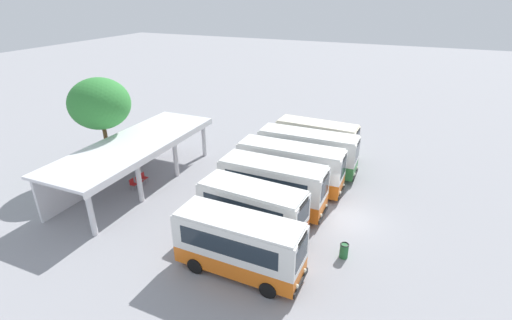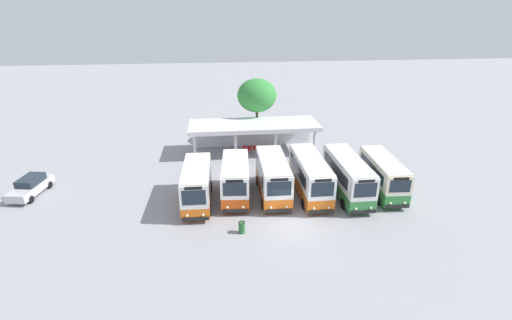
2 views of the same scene
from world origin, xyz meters
name	(u,v)px [view 1 (image 1 of 2)]	position (x,y,z in m)	size (l,w,h in m)	color
ground_plane	(347,219)	(0.00, 0.00, 0.00)	(180.00, 180.00, 0.00)	#939399
city_bus_nearest_orange	(239,243)	(-7.30, 4.33, 1.84)	(2.42, 6.88, 3.34)	black
city_bus_second_in_row	(252,209)	(-4.04, 5.03, 1.84)	(2.71, 6.64, 3.34)	black
city_bus_middle_cream	(273,184)	(-0.79, 5.00, 1.91)	(2.52, 7.22, 3.47)	black
city_bus_fourth_amber	(290,165)	(2.47, 4.86, 1.90)	(2.33, 7.89, 3.46)	black
city_bus_fifth_blue	(307,151)	(5.73, 4.49, 1.89)	(2.34, 8.01, 3.43)	black
city_bus_far_end_green	(317,138)	(8.98, 4.59, 1.78)	(2.50, 7.25, 3.23)	black
terminal_canopy	(129,151)	(-1.30, 16.47, 2.59)	(14.43, 5.05, 3.40)	silver
waiting_chair_end_by_column	(133,183)	(-2.38, 15.57, 0.52)	(0.45, 0.45, 0.86)	slate
waiting_chair_second_from_end	(139,180)	(-1.81, 15.47, 0.52)	(0.45, 0.45, 0.86)	slate
waiting_chair_middle_seat	(143,177)	(-1.25, 15.51, 0.52)	(0.45, 0.45, 0.86)	slate
roadside_tree_behind_canopy	(100,104)	(-0.55, 19.42, 5.73)	(4.65, 4.65, 7.72)	brown
litter_bin_apron	(344,250)	(-3.93, -0.51, 0.46)	(0.49, 0.49, 0.90)	#266633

